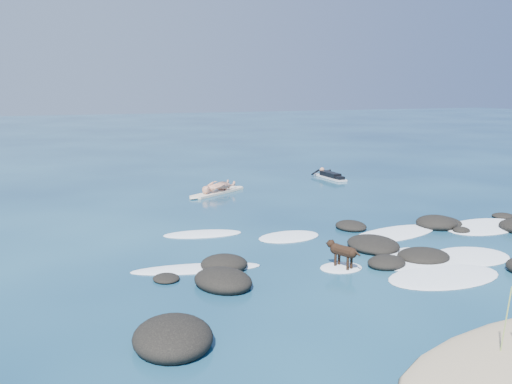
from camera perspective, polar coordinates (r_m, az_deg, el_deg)
name	(u,v)px	position (r m, az deg, el deg)	size (l,w,h in m)	color
ground	(363,241)	(17.16, 10.68, -4.82)	(160.00, 160.00, 0.00)	#0A2642
reef_rocks	(423,253)	(15.91, 16.39, -5.87)	(15.27, 7.63, 0.62)	black
breaking_foam	(409,249)	(16.55, 15.07, -5.55)	(13.28, 7.85, 0.12)	white
standing_surfer_rig	(217,175)	(24.08, -3.89, 1.67)	(3.09, 2.15, 1.97)	beige
paddling_surfer_rig	(330,175)	(28.29, 7.40, 1.65)	(1.15, 2.55, 0.44)	silver
dog	(342,251)	(14.38, 8.57, -5.83)	(0.53, 1.07, 0.71)	black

